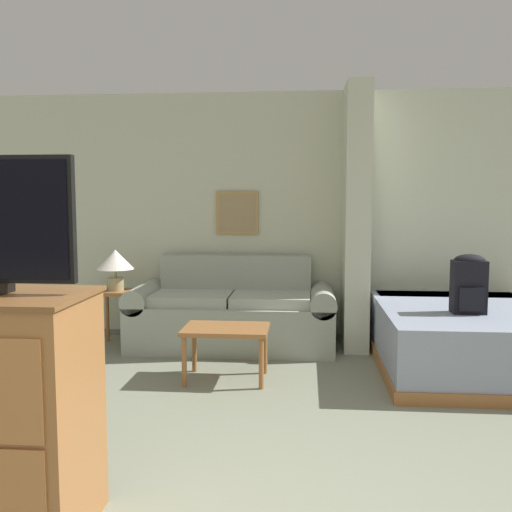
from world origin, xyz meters
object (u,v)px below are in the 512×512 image
at_px(bed, 465,338).
at_px(table_lamp, 115,262).
at_px(couch, 233,314).
at_px(backpack, 469,283).
at_px(coffee_table, 226,334).

bearing_deg(bed, table_lamp, 170.66).
bearing_deg(couch, backpack, -22.31).
bearing_deg(couch, table_lamp, -178.67).
relative_size(couch, backpack, 4.18).
relative_size(couch, table_lamp, 4.91).
xyz_separation_m(table_lamp, bed, (3.31, -0.54, -0.57)).
distance_m(bed, backpack, 0.59).
relative_size(couch, coffee_table, 2.95).
bearing_deg(coffee_table, backpack, 6.02).
bearing_deg(table_lamp, bed, -9.34).
bearing_deg(coffee_table, couch, 94.46).
relative_size(table_lamp, bed, 0.22).
distance_m(couch, table_lamp, 1.30).
bearing_deg(bed, couch, 164.91).
height_order(couch, coffee_table, couch).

